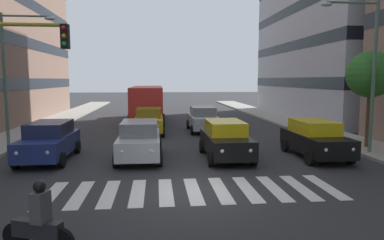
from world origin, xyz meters
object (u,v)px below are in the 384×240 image
(street_lamp_right, at_px, (13,65))
(street_lamp_left, at_px, (365,61))
(car_0, at_px, (315,138))
(car_row2_0, at_px, (203,119))
(car_1, at_px, (225,139))
(car_row2_1, at_px, (149,121))
(street_tree_1, at_px, (370,75))
(car_3, at_px, (49,141))
(bus_behind_traffic, at_px, (147,100))
(motorcycle_with_rider, at_px, (39,223))
(car_2, at_px, (139,140))

(street_lamp_right, bearing_deg, street_lamp_left, 168.14)
(car_0, relative_size, street_lamp_left, 0.63)
(car_row2_0, distance_m, street_lamp_left, 11.28)
(car_1, height_order, car_row2_1, same)
(car_row2_1, distance_m, street_lamp_left, 13.36)
(car_row2_1, bearing_deg, street_tree_1, 150.06)
(car_0, height_order, street_lamp_right, street_lamp_right)
(car_3, distance_m, street_lamp_left, 14.96)
(bus_behind_traffic, xyz_separation_m, motorcycle_with_rider, (1.68, 23.42, -1.21))
(street_lamp_right, bearing_deg, bus_behind_traffic, -120.03)
(car_3, distance_m, car_row2_0, 11.40)
(car_3, bearing_deg, street_tree_1, -176.82)
(car_1, xyz_separation_m, street_lamp_left, (-6.59, -0.02, 3.60))
(car_1, xyz_separation_m, motorcycle_with_rider, (5.59, 8.38, -0.24))
(car_0, distance_m, bus_behind_traffic, 17.29)
(car_0, bearing_deg, car_2, -3.12)
(car_0, xyz_separation_m, car_2, (8.10, -0.44, 0.00))
(car_1, relative_size, motorcycle_with_rider, 2.73)
(street_lamp_left, bearing_deg, street_lamp_right, -11.86)
(car_0, relative_size, car_row2_0, 1.00)
(car_0, relative_size, bus_behind_traffic, 0.42)
(car_0, bearing_deg, car_row2_0, -64.87)
(street_lamp_left, bearing_deg, car_1, 0.21)
(car_0, height_order, bus_behind_traffic, bus_behind_traffic)
(street_lamp_left, bearing_deg, street_tree_1, -130.79)
(car_3, distance_m, car_row2_1, 8.54)
(car_2, distance_m, motorcycle_with_rider, 8.79)
(bus_behind_traffic, relative_size, street_lamp_right, 1.53)
(car_row2_0, bearing_deg, street_lamp_left, 127.40)
(bus_behind_traffic, height_order, street_lamp_right, street_lamp_right)
(car_2, relative_size, car_row2_1, 1.00)
(car_1, xyz_separation_m, car_row2_1, (3.64, -7.82, 0.00))
(car_1, distance_m, motorcycle_with_rider, 10.08)
(motorcycle_with_rider, height_order, street_lamp_right, street_lamp_right)
(car_0, xyz_separation_m, car_3, (12.11, -0.63, 0.00))
(car_3, bearing_deg, street_lamp_left, 178.41)
(car_row2_1, bearing_deg, car_row2_0, -169.35)
(car_row2_0, bearing_deg, car_3, 45.25)
(bus_behind_traffic, bearing_deg, car_0, 117.98)
(car_0, distance_m, car_1, 4.19)
(street_lamp_right, bearing_deg, car_2, 152.93)
(street_tree_1, bearing_deg, street_lamp_right, -7.28)
(car_3, distance_m, street_tree_1, 15.92)
(car_0, distance_m, car_row2_0, 9.63)
(car_3, relative_size, street_tree_1, 0.90)
(car_row2_0, height_order, bus_behind_traffic, bus_behind_traffic)
(car_row2_0, relative_size, street_lamp_left, 0.63)
(car_0, relative_size, motorcycle_with_rider, 2.73)
(car_2, height_order, street_lamp_right, street_lamp_right)
(car_0, bearing_deg, street_tree_1, -156.92)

